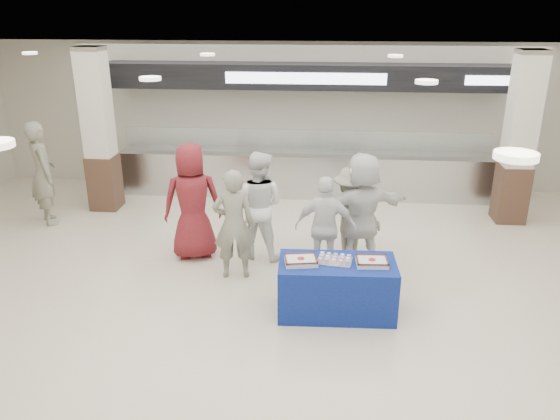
# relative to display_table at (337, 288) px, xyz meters

# --- Properties ---
(ground) EXTENTS (14.00, 14.00, 0.00)m
(ground) POSITION_rel_display_table_xyz_m (-0.66, -0.52, -0.38)
(ground) COLOR beige
(ground) RESTS_ON ground
(serving_line) EXTENTS (8.70, 0.85, 2.80)m
(serving_line) POSITION_rel_display_table_xyz_m (-0.66, 4.88, 0.78)
(serving_line) COLOR #B9BBC1
(serving_line) RESTS_ON ground
(column_left) EXTENTS (0.55, 0.55, 3.20)m
(column_left) POSITION_rel_display_table_xyz_m (-4.66, 3.68, 1.15)
(column_left) COLOR #3D261B
(column_left) RESTS_ON ground
(column_right) EXTENTS (0.55, 0.55, 3.20)m
(column_right) POSITION_rel_display_table_xyz_m (3.34, 3.68, 1.15)
(column_right) COLOR #3D261B
(column_right) RESTS_ON ground
(display_table) EXTENTS (1.58, 0.83, 0.75)m
(display_table) POSITION_rel_display_table_xyz_m (0.00, 0.00, 0.00)
(display_table) COLOR navy
(display_table) RESTS_ON ground
(sheet_cake_left) EXTENTS (0.46, 0.39, 0.09)m
(sheet_cake_left) POSITION_rel_display_table_xyz_m (-0.49, -0.06, 0.42)
(sheet_cake_left) COLOR white
(sheet_cake_left) RESTS_ON display_table
(sheet_cake_right) EXTENTS (0.42, 0.34, 0.09)m
(sheet_cake_right) POSITION_rel_display_table_xyz_m (0.44, -0.02, 0.42)
(sheet_cake_right) COLOR white
(sheet_cake_right) RESTS_ON display_table
(cupcake_tray) EXTENTS (0.49, 0.40, 0.07)m
(cupcake_tray) POSITION_rel_display_table_xyz_m (-0.04, 0.02, 0.41)
(cupcake_tray) COLOR #AEAEB3
(cupcake_tray) RESTS_ON display_table
(civilian_maroon) EXTENTS (1.07, 0.85, 1.92)m
(civilian_maroon) POSITION_rel_display_table_xyz_m (-2.32, 1.58, 0.58)
(civilian_maroon) COLOR maroon
(civilian_maroon) RESTS_ON ground
(soldier_a) EXTENTS (0.68, 0.51, 1.71)m
(soldier_a) POSITION_rel_display_table_xyz_m (-1.54, 0.93, 0.48)
(soldier_a) COLOR gray
(soldier_a) RESTS_ON ground
(chef_tall) EXTENTS (1.00, 0.85, 1.79)m
(chef_tall) POSITION_rel_display_table_xyz_m (-1.26, 1.68, 0.52)
(chef_tall) COLOR white
(chef_tall) RESTS_ON ground
(chef_short) EXTENTS (0.95, 0.44, 1.58)m
(chef_short) POSITION_rel_display_table_xyz_m (-0.17, 1.10, 0.42)
(chef_short) COLOR white
(chef_short) RESTS_ON ground
(soldier_b) EXTENTS (1.10, 0.74, 1.58)m
(soldier_b) POSITION_rel_display_table_xyz_m (0.21, 1.62, 0.42)
(soldier_b) COLOR gray
(soldier_b) RESTS_ON ground
(civilian_white) EXTENTS (1.79, 1.18, 1.85)m
(civilian_white) POSITION_rel_display_table_xyz_m (0.38, 1.52, 0.55)
(civilian_white) COLOR white
(civilian_white) RESTS_ON ground
(soldier_bg) EXTENTS (0.81, 0.85, 1.96)m
(soldier_bg) POSITION_rel_display_table_xyz_m (-5.46, 2.81, 0.60)
(soldier_bg) COLOR gray
(soldier_bg) RESTS_ON ground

